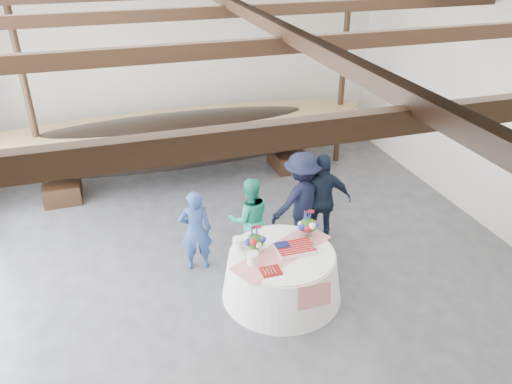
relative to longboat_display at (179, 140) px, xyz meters
name	(u,v)px	position (x,y,z in m)	size (l,w,h in m)	color
floor	(259,289)	(0.52, -4.36, -1.07)	(10.00, 12.00, 0.01)	#3D3D42
wall_back	(186,69)	(0.52, 1.64, 1.18)	(10.00, 0.02, 4.50)	silver
ceiling	(260,8)	(0.52, -4.36, 3.43)	(10.00, 12.00, 0.01)	white
pavilion_structure	(243,37)	(0.52, -3.60, 2.93)	(9.80, 11.76, 4.50)	black
longboat_display	(179,140)	(0.00, 0.00, 0.00)	(8.95, 1.79, 1.68)	black
banquet_table	(282,274)	(0.84, -4.58, -0.65)	(1.96, 1.96, 0.84)	white
tabletop_items	(280,239)	(0.86, -4.43, -0.08)	(1.87, 1.31, 0.40)	red
guest_woman_blue	(196,230)	(-0.33, -3.42, -0.30)	(0.56, 0.37, 1.54)	navy
guest_woman_teal	(250,219)	(0.66, -3.38, -0.28)	(0.77, 0.60, 1.59)	#1C9573
guest_man_left	(302,200)	(1.70, -3.27, -0.13)	(1.22, 0.70, 1.89)	black
guest_man_right	(322,200)	(2.09, -3.33, -0.16)	(1.07, 0.45, 1.83)	black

